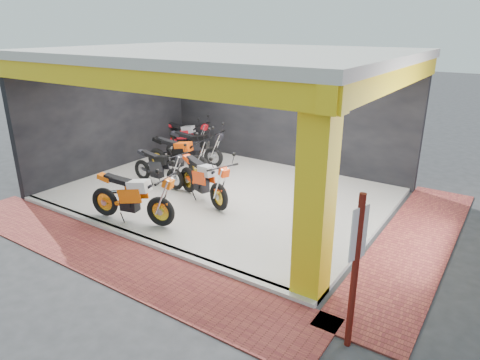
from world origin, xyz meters
name	(u,v)px	position (x,y,z in m)	size (l,w,h in m)	color
ground	(172,223)	(0.00, 0.00, 0.00)	(80.00, 80.00, 0.00)	#2D2D30
showroom_floor	(224,194)	(0.00, 2.00, 0.05)	(8.00, 6.00, 0.10)	white
showroom_ceiling	(222,54)	(0.00, 2.00, 3.60)	(8.40, 6.40, 0.20)	beige
back_wall	(282,111)	(0.00, 5.10, 1.75)	(8.20, 0.20, 3.50)	black
left_wall	(112,113)	(-4.10, 2.00, 1.75)	(0.20, 6.20, 3.50)	black
corner_column	(316,197)	(3.75, -0.75, 1.75)	(0.50, 0.50, 3.50)	yellow
header_beam_front	(125,79)	(0.00, -1.00, 3.30)	(8.40, 0.30, 0.40)	yellow
header_beam_right	(394,77)	(4.00, 2.00, 3.30)	(0.30, 6.40, 0.40)	yellow
floor_kerb	(139,239)	(0.00, -1.02, 0.05)	(8.00, 0.20, 0.10)	white
paver_front	(109,256)	(0.00, -1.80, 0.01)	(9.00, 1.40, 0.03)	#9B3D33
paver_right	(414,244)	(4.80, 2.00, 0.01)	(1.40, 7.00, 0.03)	#9B3D33
signpost	(355,267)	(4.71, -1.56, 1.25)	(0.12, 0.31, 2.28)	#5A140D
moto_hero	(160,197)	(0.08, -0.41, 0.79)	(2.25, 0.83, 1.37)	#FC630A
moto_row_a	(219,184)	(0.61, 0.97, 0.78)	(2.23, 0.83, 1.36)	#FA3E0A
moto_row_b	(175,169)	(-1.16, 1.42, 0.70)	(1.95, 0.72, 1.19)	black
moto_row_c	(198,156)	(-1.20, 2.47, 0.79)	(2.27, 0.84, 1.38)	black
moto_row_d	(213,147)	(-1.46, 3.49, 0.76)	(2.17, 0.80, 1.33)	black
moto_row_e	(200,136)	(-2.80, 4.50, 0.72)	(2.04, 0.76, 1.25)	red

